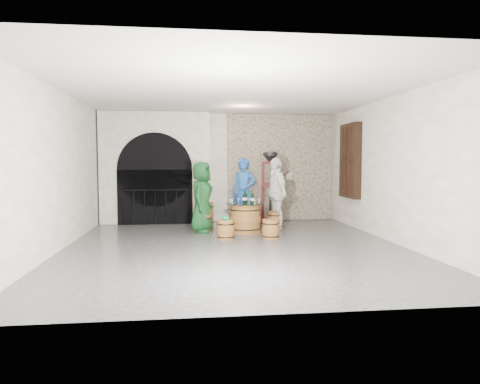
{
  "coord_description": "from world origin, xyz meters",
  "views": [
    {
      "loc": [
        -0.92,
        -8.76,
        1.76
      ],
      "look_at": [
        0.27,
        1.38,
        1.05
      ],
      "focal_mm": 32.0,
      "sensor_mm": 36.0,
      "label": 1
    }
  ],
  "objects": [
    {
      "name": "stone_facing_panel",
      "position": [
        1.8,
        3.94,
        1.6
      ],
      "size": [
        3.2,
        0.12,
        3.18
      ],
      "primitive_type": "cube",
      "color": "#A29781",
      "rests_on": "ground"
    },
    {
      "name": "wall_front",
      "position": [
        0.0,
        -4.0,
        1.6
      ],
      "size": [
        8.0,
        0.0,
        8.0
      ],
      "primitive_type": "plane",
      "rotation": [
        -1.57,
        0.0,
        0.0
      ],
      "color": "silver",
      "rests_on": "ground"
    },
    {
      "name": "wine_bottle_right",
      "position": [
        0.48,
        1.94,
        0.87
      ],
      "size": [
        0.08,
        0.08,
        0.32
      ],
      "color": "black",
      "rests_on": "barrel_table"
    },
    {
      "name": "control_box",
      "position": [
        2.05,
        3.86,
        1.35
      ],
      "size": [
        0.18,
        0.1,
        0.22
      ],
      "primitive_type": "cube",
      "color": "silver",
      "rests_on": "wall_back"
    },
    {
      "name": "wall_back",
      "position": [
        0.0,
        4.0,
        1.6
      ],
      "size": [
        8.0,
        0.0,
        8.0
      ],
      "primitive_type": "plane",
      "rotation": [
        1.57,
        0.0,
        0.0
      ],
      "color": "silver",
      "rests_on": "ground"
    },
    {
      "name": "barrel_stool_near_right",
      "position": [
        0.92,
        0.86,
        0.22
      ],
      "size": [
        0.42,
        0.42,
        0.45
      ],
      "color": "brown",
      "rests_on": "ground"
    },
    {
      "name": "barrel_stool_right",
      "position": [
        1.34,
        2.37,
        0.22
      ],
      "size": [
        0.42,
        0.42,
        0.45
      ],
      "color": "brown",
      "rests_on": "ground"
    },
    {
      "name": "ground",
      "position": [
        0.0,
        0.0,
        0.0
      ],
      "size": [
        8.0,
        8.0,
        0.0
      ],
      "primitive_type": "plane",
      "color": "#2F2F32",
      "rests_on": "ground"
    },
    {
      "name": "green_cap",
      "position": [
        -0.11,
        0.91,
        0.49
      ],
      "size": [
        0.23,
        0.18,
        0.1
      ],
      "color": "#0B833C",
      "rests_on": "barrel_stool_near_left"
    },
    {
      "name": "barrel_stool_far",
      "position": [
        0.54,
        2.85,
        0.22
      ],
      "size": [
        0.42,
        0.42,
        0.45
      ],
      "color": "brown",
      "rests_on": "ground"
    },
    {
      "name": "wine_bottle_left",
      "position": [
        0.43,
        1.83,
        0.87
      ],
      "size": [
        0.08,
        0.08,
        0.32
      ],
      "color": "black",
      "rests_on": "barrel_table"
    },
    {
      "name": "side_barrel",
      "position": [
        -0.5,
        3.14,
        0.32
      ],
      "size": [
        0.49,
        0.49,
        0.65
      ],
      "rotation": [
        0.0,
        0.0,
        0.13
      ],
      "color": "brown",
      "rests_on": "ground"
    },
    {
      "name": "shuttered_window",
      "position": [
        3.38,
        2.4,
        1.8
      ],
      "size": [
        0.23,
        1.1,
        2.0
      ],
      "color": "black",
      "rests_on": "wall_right"
    },
    {
      "name": "wall_right",
      "position": [
        3.5,
        0.0,
        1.6
      ],
      "size": [
        0.0,
        8.0,
        8.0
      ],
      "primitive_type": "plane",
      "rotation": [
        1.57,
        0.0,
        -1.57
      ],
      "color": "silver",
      "rests_on": "ground"
    },
    {
      "name": "ceiling",
      "position": [
        0.0,
        0.0,
        3.2
      ],
      "size": [
        8.0,
        8.0,
        0.0
      ],
      "primitive_type": "plane",
      "rotation": [
        3.14,
        0.0,
        0.0
      ],
      "color": "beige",
      "rests_on": "wall_back"
    },
    {
      "name": "tasting_glass_a",
      "position": [
        0.11,
        1.7,
        0.79
      ],
      "size": [
        0.05,
        0.05,
        0.1
      ],
      "primitive_type": null,
      "color": "#BB6F24",
      "rests_on": "barrel_table"
    },
    {
      "name": "tasting_glass_f",
      "position": [
        0.09,
        1.91,
        0.79
      ],
      "size": [
        0.05,
        0.05,
        0.1
      ],
      "primitive_type": null,
      "color": "#BB6F24",
      "rests_on": "barrel_table"
    },
    {
      "name": "person_white",
      "position": [
        1.35,
        2.38,
        0.94
      ],
      "size": [
        0.67,
        1.17,
        1.88
      ],
      "primitive_type": "imported",
      "rotation": [
        0.0,
        0.0,
        -1.37
      ],
      "color": "white",
      "rests_on": "ground"
    },
    {
      "name": "person_green",
      "position": [
        -0.63,
        1.97,
        0.89
      ],
      "size": [
        0.8,
        1.0,
        1.77
      ],
      "primitive_type": "imported",
      "rotation": [
        0.0,
        0.0,
        1.26
      ],
      "color": "#103A18",
      "rests_on": "ground"
    },
    {
      "name": "wine_bottle_center",
      "position": [
        0.62,
        1.69,
        0.87
      ],
      "size": [
        0.08,
        0.08,
        0.32
      ],
      "color": "black",
      "rests_on": "barrel_table"
    },
    {
      "name": "arched_opening",
      "position": [
        -1.9,
        3.74,
        1.58
      ],
      "size": [
        3.1,
        0.6,
        3.19
      ],
      "color": "silver",
      "rests_on": "ground"
    },
    {
      "name": "barrel_stool_near_left",
      "position": [
        -0.12,
        0.91,
        0.22
      ],
      "size": [
        0.42,
        0.42,
        0.45
      ],
      "color": "brown",
      "rests_on": "ground"
    },
    {
      "name": "tasting_glass_c",
      "position": [
        0.32,
        2.12,
        0.79
      ],
      "size": [
        0.05,
        0.05,
        0.1
      ],
      "primitive_type": null,
      "color": "#BB6F24",
      "rests_on": "barrel_table"
    },
    {
      "name": "tasting_glass_d",
      "position": [
        0.59,
        2.06,
        0.79
      ],
      "size": [
        0.05,
        0.05,
        0.1
      ],
      "primitive_type": null,
      "color": "#BB6F24",
      "rests_on": "barrel_table"
    },
    {
      "name": "wall_left",
      "position": [
        -3.5,
        0.0,
        1.6
      ],
      "size": [
        0.0,
        8.0,
        8.0
      ],
      "primitive_type": "plane",
      "rotation": [
        1.57,
        0.0,
        1.57
      ],
      "color": "silver",
      "rests_on": "ground"
    },
    {
      "name": "corking_press",
      "position": [
        1.4,
        3.46,
        1.19
      ],
      "size": [
        0.86,
        0.55,
        2.04
      ],
      "rotation": [
        0.0,
        0.0,
        -0.19
      ],
      "color": "#480D0C",
      "rests_on": "ground"
    },
    {
      "name": "tasting_glass_b",
      "position": [
        0.8,
        1.81,
        0.79
      ],
      "size": [
        0.05,
        0.05,
        0.1
      ],
      "primitive_type": null,
      "color": "#BB6F24",
      "rests_on": "barrel_table"
    },
    {
      "name": "barrel_stool_left",
      "position": [
        -0.59,
        1.96,
        0.22
      ],
      "size": [
        0.42,
        0.42,
        0.45
      ],
      "color": "brown",
      "rests_on": "ground"
    },
    {
      "name": "person_blue",
      "position": [
        0.54,
        2.87,
        0.94
      ],
      "size": [
        0.81,
        0.71,
        1.88
      ],
      "primitive_type": "imported",
      "rotation": [
        0.0,
        0.0,
        -0.47
      ],
      "color": "#1B4C97",
      "rests_on": "ground"
    },
    {
      "name": "barrel_table",
      "position": [
        0.45,
        1.8,
        0.37
      ],
      "size": [
        0.96,
        0.96,
        0.74
      ],
      "color": "brown",
      "rests_on": "ground"
    },
    {
      "name": "tasting_glass_e",
      "position": [
        0.66,
        1.63,
        0.79
      ],
      "size": [
        0.05,
        0.05,
        0.1
      ],
      "primitive_type": null,
      "color": "#BB6F24",
      "rests_on": "barrel_table"
    }
  ]
}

